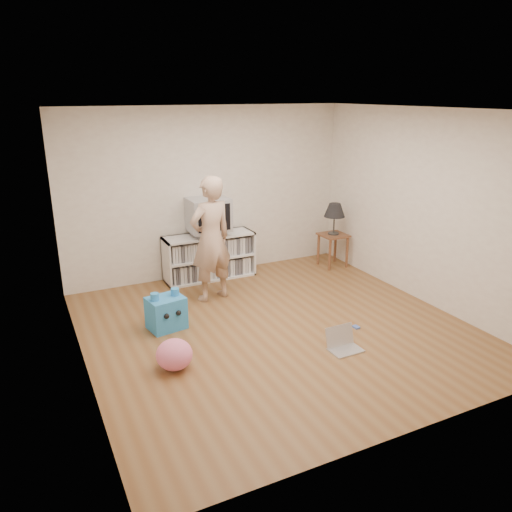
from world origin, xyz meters
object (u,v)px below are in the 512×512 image
object	(u,v)px
side_table	(333,242)
plush_pink	(174,355)
crt_tv	(208,214)
dvd_deck	(209,233)
plush_blue	(166,312)
person	(211,239)
table_lamp	(335,211)
laptop	(343,343)
media_unit	(209,256)

from	to	relation	value
side_table	plush_pink	world-z (taller)	side_table
crt_tv	side_table	world-z (taller)	crt_tv
crt_tv	plush_pink	xyz separation A→B (m)	(-1.31, -2.37, -0.86)
dvd_deck	plush_blue	distance (m)	1.88
dvd_deck	person	bearing A→B (deg)	-108.43
plush_blue	table_lamp	bearing A→B (deg)	8.46
laptop	side_table	bearing A→B (deg)	57.19
table_lamp	side_table	bearing A→B (deg)	0.00
dvd_deck	person	size ratio (longest dim) A/B	0.26
dvd_deck	media_unit	bearing A→B (deg)	90.00
dvd_deck	crt_tv	bearing A→B (deg)	-90.00
side_table	table_lamp	distance (m)	0.53
crt_tv	plush_pink	size ratio (longest dim) A/B	1.56
table_lamp	plush_pink	distance (m)	3.98
crt_tv	table_lamp	size ratio (longest dim) A/B	1.17
side_table	person	xyz separation A→B (m)	(-2.31, -0.42, 0.45)
table_lamp	plush_blue	bearing A→B (deg)	-161.63
media_unit	laptop	world-z (taller)	media_unit
crt_tv	laptop	bearing A→B (deg)	-79.10
media_unit	plush_blue	distance (m)	1.82
media_unit	plush_pink	bearing A→B (deg)	-118.63
media_unit	plush_pink	distance (m)	2.73
laptop	plush_pink	distance (m)	1.89
plush_blue	plush_pink	distance (m)	0.98
plush_pink	laptop	bearing A→B (deg)	-12.87
media_unit	plush_blue	world-z (taller)	media_unit
table_lamp	crt_tv	bearing A→B (deg)	169.85
crt_tv	plush_pink	distance (m)	2.84
person	side_table	bearing A→B (deg)	177.82
table_lamp	person	bearing A→B (deg)	-169.62
side_table	laptop	size ratio (longest dim) A/B	1.49
table_lamp	person	size ratio (longest dim) A/B	0.30
media_unit	person	bearing A→B (deg)	-108.09
side_table	plush_blue	size ratio (longest dim) A/B	1.11
dvd_deck	plush_blue	world-z (taller)	dvd_deck
person	laptop	xyz separation A→B (m)	(0.80, -2.00, -0.80)
dvd_deck	laptop	world-z (taller)	dvd_deck
table_lamp	person	xyz separation A→B (m)	(-2.31, -0.42, -0.07)
dvd_deck	laptop	size ratio (longest dim) A/B	1.22
laptop	crt_tv	bearing A→B (deg)	99.95
plush_blue	plush_pink	size ratio (longest dim) A/B	1.29
crt_tv	person	world-z (taller)	person
dvd_deck	table_lamp	size ratio (longest dim) A/B	0.87
person	plush_blue	distance (m)	1.24
media_unit	crt_tv	world-z (taller)	crt_tv
table_lamp	laptop	xyz separation A→B (m)	(-1.51, -2.43, -0.87)
media_unit	plush_pink	world-z (taller)	media_unit
media_unit	dvd_deck	distance (m)	0.39
laptop	plush_pink	xyz separation A→B (m)	(-1.84, 0.42, 0.09)
side_table	plush_pink	xyz separation A→B (m)	(-3.35, -2.01, -0.25)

